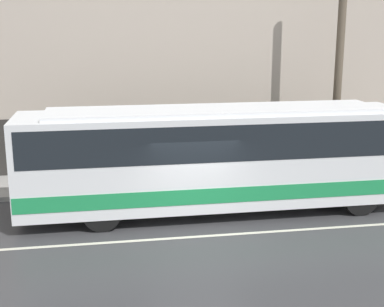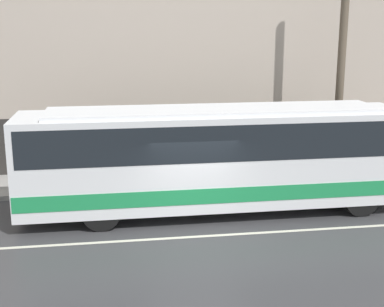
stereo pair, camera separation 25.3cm
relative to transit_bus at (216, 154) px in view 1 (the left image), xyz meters
name	(u,v)px [view 1 (the left image)]	position (x,y,z in m)	size (l,w,h in m)	color
ground_plane	(200,237)	(-0.86, -1.98, -1.82)	(60.00, 60.00, 0.00)	#38383A
sidewalk	(173,180)	(-0.86, 3.40, -1.74)	(60.00, 2.75, 0.16)	gray
building_facade	(167,59)	(-0.86, 4.92, 2.57)	(60.00, 0.35, 9.10)	#B7A899
lane_stripe	(200,236)	(-0.86, -1.98, -1.81)	(54.00, 0.14, 0.01)	beige
transit_bus	(216,154)	(0.00, 0.00, 0.00)	(11.76, 2.51, 3.23)	white
utility_pole_near	(339,58)	(5.03, 2.62, 2.69)	(0.29, 0.29, 8.70)	brown
pedestrian_waiting	(87,161)	(-3.94, 3.50, -0.91)	(0.36, 0.36, 1.62)	maroon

